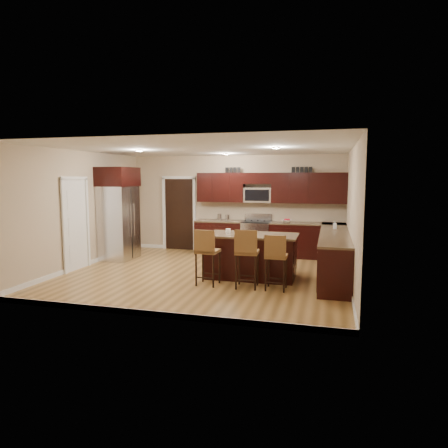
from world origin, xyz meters
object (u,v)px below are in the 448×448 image
(island, at_px, (251,257))
(stool_left, at_px, (207,251))
(stool_mid, at_px, (247,252))
(refrigerator, at_px, (119,213))
(stool_right, at_px, (276,256))
(range, at_px, (256,238))

(island, distance_m, stool_left, 1.14)
(stool_mid, bearing_deg, island, 91.82)
(refrigerator, bearing_deg, island, -15.26)
(stool_left, distance_m, refrigerator, 3.49)
(stool_mid, distance_m, stool_right, 0.55)
(range, xyz_separation_m, refrigerator, (-3.30, -1.45, 0.73))
(island, xyz_separation_m, refrigerator, (-3.63, 0.99, 0.77))
(island, height_order, stool_right, stool_right)
(stool_mid, distance_m, refrigerator, 4.17)
(range, distance_m, stool_mid, 3.32)
(stool_right, height_order, refrigerator, refrigerator)
(island, bearing_deg, stool_left, -130.08)
(range, bearing_deg, stool_left, -96.63)
(stool_right, distance_m, refrigerator, 4.67)
(island, relative_size, stool_mid, 1.69)
(stool_mid, relative_size, stool_right, 1.08)
(stool_mid, bearing_deg, refrigerator, 150.34)
(stool_right, bearing_deg, refrigerator, 157.29)
(stool_left, relative_size, stool_mid, 0.97)
(stool_left, bearing_deg, island, 53.51)
(range, height_order, stool_mid, stool_mid)
(island, distance_m, stool_right, 1.07)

